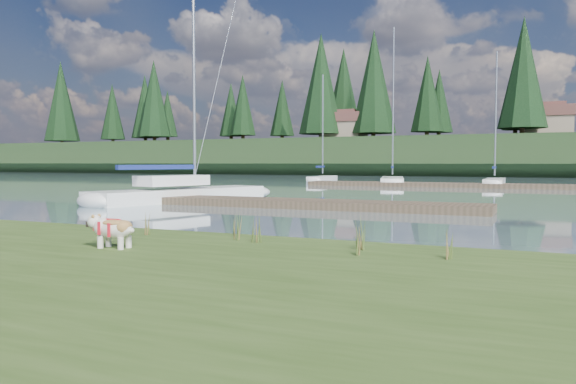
% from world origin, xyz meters
% --- Properties ---
extents(ground, '(200.00, 200.00, 0.00)m').
position_xyz_m(ground, '(0.00, 30.00, 0.00)').
color(ground, '#76919F').
rests_on(ground, ground).
extents(bank, '(60.00, 9.00, 0.35)m').
position_xyz_m(bank, '(0.00, -6.00, 0.17)').
color(bank, '#3A511F').
rests_on(bank, ground).
extents(ridge, '(200.00, 20.00, 5.00)m').
position_xyz_m(ridge, '(0.00, 73.00, 2.50)').
color(ridge, black).
rests_on(ridge, ground).
extents(bulldog, '(0.89, 0.41, 0.53)m').
position_xyz_m(bulldog, '(-0.94, -3.93, 0.68)').
color(bulldog, silver).
rests_on(bulldog, bank).
extents(sailboat_main, '(4.58, 10.26, 14.39)m').
position_xyz_m(sailboat_main, '(-9.28, 10.79, 0.42)').
color(sailboat_main, white).
rests_on(sailboat_main, ground).
extents(dock_near, '(16.00, 2.00, 0.30)m').
position_xyz_m(dock_near, '(-4.00, 9.00, 0.15)').
color(dock_near, '#4C3D2C').
rests_on(dock_near, ground).
extents(dock_far, '(26.00, 2.20, 0.30)m').
position_xyz_m(dock_far, '(2.00, 30.00, 0.15)').
color(dock_far, '#4C3D2C').
rests_on(dock_far, ground).
extents(sailboat_bg_0, '(1.88, 6.50, 9.48)m').
position_xyz_m(sailboat_bg_0, '(-12.06, 35.27, 0.33)').
color(sailboat_bg_0, white).
rests_on(sailboat_bg_0, ground).
extents(sailboat_bg_1, '(3.58, 8.60, 12.54)m').
position_xyz_m(sailboat_bg_1, '(-5.63, 33.90, 0.33)').
color(sailboat_bg_1, white).
rests_on(sailboat_bg_1, ground).
extents(sailboat_bg_2, '(1.42, 6.55, 9.96)m').
position_xyz_m(sailboat_bg_2, '(2.24, 33.25, 0.33)').
color(sailboat_bg_2, white).
rests_on(sailboat_bg_2, ground).
extents(weed_0, '(0.17, 0.14, 0.60)m').
position_xyz_m(weed_0, '(0.45, -2.27, 0.60)').
color(weed_0, '#475B23').
rests_on(weed_0, bank).
extents(weed_1, '(0.17, 0.14, 0.57)m').
position_xyz_m(weed_1, '(0.87, -2.46, 0.59)').
color(weed_1, '#475B23').
rests_on(weed_1, bank).
extents(weed_2, '(0.17, 0.14, 0.64)m').
position_xyz_m(weed_2, '(2.80, -2.42, 0.62)').
color(weed_2, '#475B23').
rests_on(weed_2, bank).
extents(weed_3, '(0.17, 0.14, 0.46)m').
position_xyz_m(weed_3, '(-1.48, -2.34, 0.54)').
color(weed_3, '#475B23').
rests_on(weed_3, bank).
extents(weed_4, '(0.17, 0.14, 0.49)m').
position_xyz_m(weed_4, '(2.85, -2.95, 0.55)').
color(weed_4, '#475B23').
rests_on(weed_4, bank).
extents(weed_5, '(0.17, 0.14, 0.48)m').
position_xyz_m(weed_5, '(4.25, -2.76, 0.55)').
color(weed_5, '#475B23').
rests_on(weed_5, bank).
extents(mud_lip, '(60.00, 0.50, 0.14)m').
position_xyz_m(mud_lip, '(0.00, -1.60, 0.07)').
color(mud_lip, '#33281C').
rests_on(mud_lip, ground).
extents(conifer_0, '(5.72, 5.72, 14.15)m').
position_xyz_m(conifer_0, '(-55.00, 67.00, 12.64)').
color(conifer_0, '#382619').
rests_on(conifer_0, ridge).
extents(conifer_1, '(4.40, 4.40, 11.30)m').
position_xyz_m(conifer_1, '(-40.00, 71.00, 11.28)').
color(conifer_1, '#382619').
rests_on(conifer_1, ridge).
extents(conifer_2, '(6.60, 6.60, 16.05)m').
position_xyz_m(conifer_2, '(-25.00, 68.00, 13.54)').
color(conifer_2, '#382619').
rests_on(conifer_2, ridge).
extents(conifer_3, '(4.84, 4.84, 12.25)m').
position_xyz_m(conifer_3, '(-10.00, 72.00, 11.74)').
color(conifer_3, '#382619').
rests_on(conifer_3, ridge).
extents(conifer_4, '(6.16, 6.16, 15.10)m').
position_xyz_m(conifer_4, '(3.00, 66.00, 13.09)').
color(conifer_4, '#382619').
rests_on(conifer_4, ridge).
extents(house_0, '(6.30, 5.30, 4.65)m').
position_xyz_m(house_0, '(-22.00, 70.00, 7.31)').
color(house_0, gray).
rests_on(house_0, ridge).
extents(house_1, '(6.30, 5.30, 4.65)m').
position_xyz_m(house_1, '(6.00, 71.00, 7.31)').
color(house_1, gray).
rests_on(house_1, ridge).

